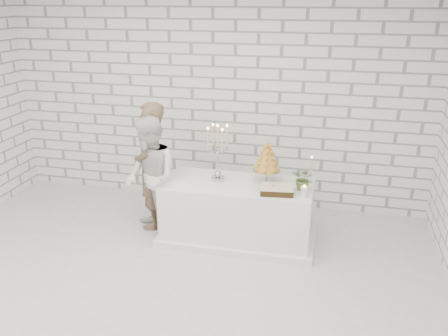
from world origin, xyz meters
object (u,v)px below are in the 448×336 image
(cake_table, at_px, (238,211))
(groom, at_px, (151,166))
(croquembouche, at_px, (267,162))
(bride, at_px, (151,178))
(candelabra, at_px, (218,153))

(cake_table, xyz_separation_m, groom, (-1.16, 0.12, 0.46))
(cake_table, bearing_deg, croquembouche, 19.65)
(groom, relative_size, bride, 1.08)
(candelabra, bearing_deg, croquembouche, 6.60)
(groom, distance_m, candelabra, 0.94)
(cake_table, xyz_separation_m, candelabra, (-0.26, 0.05, 0.73))
(cake_table, relative_size, bride, 1.17)
(cake_table, distance_m, croquembouche, 0.72)
(bride, bearing_deg, candelabra, 61.84)
(cake_table, relative_size, croquembouche, 3.47)
(groom, xyz_separation_m, croquembouche, (1.49, -0.00, 0.18))
(candelabra, height_order, croquembouche, candelabra)
(groom, bearing_deg, cake_table, 75.41)
(cake_table, bearing_deg, groom, 174.19)
(cake_table, height_order, candelabra, candelabra)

